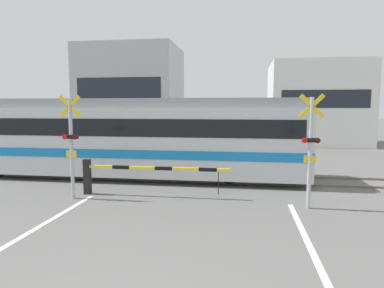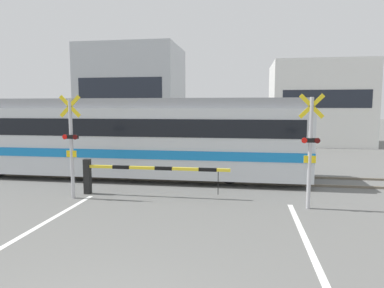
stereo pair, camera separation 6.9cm
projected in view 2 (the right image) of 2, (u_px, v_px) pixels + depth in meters
rail_track_near at (198, 181)px, 12.86m from camera, size 50.00×0.10×0.08m
rail_track_far at (202, 174)px, 14.27m from camera, size 50.00×0.10×0.08m
commuter_train at (115, 135)px, 13.93m from camera, size 15.13×3.02×3.15m
crossing_barrier_near at (126, 172)px, 10.92m from camera, size 4.74×0.20×1.14m
crossing_barrier_far at (250, 151)px, 16.29m from camera, size 4.74×0.20×1.14m
crossing_signal_left at (71, 142)px, 10.47m from camera, size 0.68×0.15×3.19m
crossing_signal_right at (310, 146)px, 9.38m from camera, size 0.68×0.15×3.19m
pedestrian at (211, 139)px, 20.34m from camera, size 0.38×0.22×1.63m
building_left_of_street at (133, 95)px, 28.27m from camera, size 7.68×6.21×7.67m
building_right_of_street at (317, 104)px, 26.08m from camera, size 6.88×6.21×6.11m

